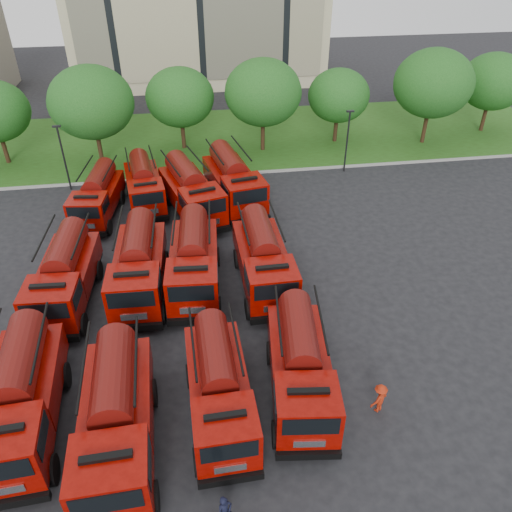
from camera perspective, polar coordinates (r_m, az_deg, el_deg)
The scene contains 28 objects.
ground at distance 26.40m, azimuth -4.23°, elevation -7.78°, with size 140.00×140.00×0.00m, color black.
lawn at distance 48.84m, azimuth -7.07°, elevation 13.08°, with size 70.00×16.00×0.12m, color #244512.
curb at distance 41.39m, azimuth -6.51°, elevation 9.07°, with size 70.00×0.30×0.14m, color gray.
tree_2 at distance 43.41m, azimuth -18.31°, elevation 16.33°, with size 6.72×6.72×8.22m.
tree_3 at distance 45.44m, azimuth -8.69°, elevation 17.49°, with size 5.88×5.88×7.19m.
tree_4 at distance 44.41m, azimuth 0.82°, elevation 18.19°, with size 6.55×6.55×8.01m.
tree_5 at distance 47.19m, azimuth 9.43°, elevation 17.64°, with size 5.46×5.46×6.68m.
tree_6 at distance 48.57m, azimuth 19.62°, elevation 18.09°, with size 6.89×6.89×8.42m.
tree_7 at distance 53.89m, azimuth 25.50°, elevation 17.56°, with size 6.05×6.05×7.39m.
lamp_post_0 at distance 40.61m, azimuth -21.18°, elevation 10.79°, with size 0.60×0.25×5.11m.
lamp_post_1 at distance 41.70m, azimuth 10.40°, elevation 13.15°, with size 0.60×0.25×5.11m.
fire_truck_0 at distance 22.79m, azimuth -25.27°, elevation -14.35°, with size 3.16×7.82×3.50m.
fire_truck_1 at distance 20.82m, azimuth -15.71°, elevation -17.32°, with size 3.03×7.85×3.54m.
fire_truck_2 at distance 21.31m, azimuth -4.25°, elevation -14.72°, with size 2.74×7.11×3.21m.
fire_truck_3 at distance 22.07m, azimuth 5.10°, elevation -12.35°, with size 3.39×7.52×3.31m.
fire_truck_4 at distance 28.62m, azimuth -21.02°, elevation -2.09°, with size 3.14×7.70×3.44m.
fire_truck_5 at distance 28.17m, azimuth -13.26°, elevation -1.02°, with size 3.08×7.83×3.52m.
fire_truck_6 at distance 28.04m, azimuth -7.12°, elevation -0.47°, with size 3.26×7.87×3.50m.
fire_truck_7 at distance 27.94m, azimuth 0.84°, elevation -0.37°, with size 2.87×7.63×3.46m.
fire_truck_8 at distance 36.47m, azimuth -17.64°, elevation 6.55°, with size 3.28×7.14×3.13m.
fire_truck_9 at distance 37.22m, azimuth -12.67°, elevation 7.97°, with size 3.26×7.18×3.15m.
fire_truck_10 at distance 35.22m, azimuth -7.43°, elevation 7.32°, with size 4.62×8.20×3.54m.
fire_truck_11 at distance 36.40m, azimuth -2.60°, elevation 8.61°, with size 4.09×8.32×3.63m.
firefighter_1 at distance 21.24m, azimuth -0.95°, elevation -22.05°, with size 0.89×0.49×1.83m, color #A5220C.
firefighter_2 at distance 22.64m, azimuth 8.32°, elevation -17.55°, with size 0.97×0.55×1.66m, color #A5220C.
firefighter_3 at distance 23.20m, azimuth 13.67°, elevation -16.69°, with size 0.96×0.50×1.49m, color #A5220C.
firefighter_4 at distance 23.83m, azimuth -15.79°, elevation -15.35°, with size 0.86×0.56×1.76m, color #A5220C.
firefighter_5 at distance 28.58m, azimuth 3.39°, elevation -3.87°, with size 1.40×0.60×1.51m, color black.
Camera 1 is at (-1.03, -19.52, 17.74)m, focal length 35.00 mm.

